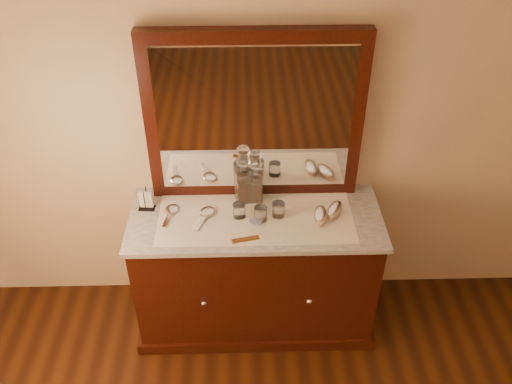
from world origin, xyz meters
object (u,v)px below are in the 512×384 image
(dresser_cabinet, at_px, (256,271))
(hand_mirror_outer, at_px, (171,211))
(brush_near, at_px, (320,216))
(napkin_rack, at_px, (146,201))
(hand_mirror_inner, at_px, (206,214))
(brush_far, at_px, (335,210))
(decanter_right, at_px, (256,184))
(comb, at_px, (246,239))
(mirror_frame, at_px, (254,118))
(decanter_left, at_px, (244,183))
(pin_dish, at_px, (256,221))

(dresser_cabinet, xyz_separation_m, hand_mirror_outer, (-0.48, 0.04, 0.45))
(dresser_cabinet, bearing_deg, brush_near, -5.46)
(napkin_rack, xyz_separation_m, hand_mirror_outer, (0.14, -0.05, -0.04))
(brush_near, relative_size, hand_mirror_inner, 0.75)
(brush_far, height_order, hand_mirror_inner, brush_far)
(decanter_right, distance_m, hand_mirror_inner, 0.33)
(comb, distance_m, hand_mirror_outer, 0.49)
(dresser_cabinet, relative_size, napkin_rack, 10.07)
(dresser_cabinet, bearing_deg, brush_far, 1.47)
(hand_mirror_outer, xyz_separation_m, hand_mirror_inner, (0.20, -0.03, 0.00))
(comb, height_order, napkin_rack, napkin_rack)
(mirror_frame, relative_size, hand_mirror_outer, 5.59)
(napkin_rack, distance_m, brush_near, 1.00)
(decanter_left, xyz_separation_m, hand_mirror_inner, (-0.22, -0.14, -0.11))
(pin_dish, bearing_deg, decanter_right, 88.70)
(dresser_cabinet, bearing_deg, comb, -106.40)
(napkin_rack, relative_size, decanter_right, 0.49)
(hand_mirror_outer, bearing_deg, mirror_frame, 22.73)
(comb, height_order, decanter_left, decanter_left)
(mirror_frame, bearing_deg, comb, -97.52)
(decanter_left, distance_m, hand_mirror_outer, 0.45)
(mirror_frame, bearing_deg, pin_dish, -90.17)
(dresser_cabinet, height_order, hand_mirror_inner, hand_mirror_inner)
(dresser_cabinet, xyz_separation_m, hand_mirror_inner, (-0.28, 0.01, 0.45))
(decanter_left, relative_size, hand_mirror_outer, 1.46)
(hand_mirror_outer, bearing_deg, napkin_rack, 161.87)
(brush_near, height_order, brush_far, same)
(brush_far, bearing_deg, mirror_frame, 152.60)
(mirror_frame, height_order, napkin_rack, mirror_frame)
(comb, xyz_separation_m, napkin_rack, (-0.57, 0.29, 0.05))
(dresser_cabinet, height_order, decanter_left, decanter_left)
(pin_dish, bearing_deg, hand_mirror_outer, 168.53)
(comb, xyz_separation_m, hand_mirror_outer, (-0.42, 0.24, 0.00))
(brush_near, bearing_deg, hand_mirror_outer, 174.77)
(mirror_frame, bearing_deg, hand_mirror_outer, -157.27)
(dresser_cabinet, distance_m, mirror_frame, 0.97)
(pin_dish, relative_size, comb, 0.50)
(napkin_rack, xyz_separation_m, hand_mirror_inner, (0.34, -0.08, -0.04))
(pin_dish, bearing_deg, napkin_rack, 166.97)
(hand_mirror_inner, bearing_deg, pin_dish, -13.75)
(napkin_rack, bearing_deg, comb, -26.97)
(comb, distance_m, brush_far, 0.55)
(mirror_frame, xyz_separation_m, napkin_rack, (-0.63, -0.16, -0.44))
(mirror_frame, distance_m, pin_dish, 0.57)
(dresser_cabinet, distance_m, decanter_right, 0.57)
(decanter_right, bearing_deg, hand_mirror_outer, -166.79)
(napkin_rack, xyz_separation_m, brush_far, (1.08, -0.08, -0.03))
(mirror_frame, distance_m, hand_mirror_inner, 0.61)
(dresser_cabinet, bearing_deg, hand_mirror_outer, 174.94)
(comb, relative_size, hand_mirror_inner, 0.66)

